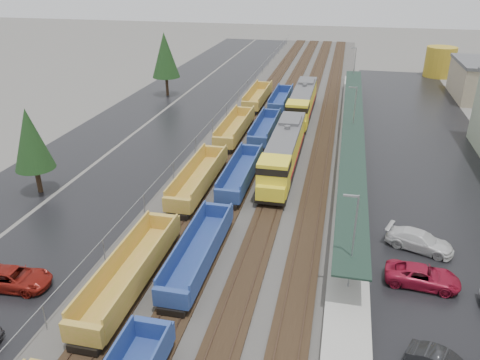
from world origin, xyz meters
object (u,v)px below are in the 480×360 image
object	(u,v)px
locomotive_lead	(283,153)
well_string_blue	(223,207)
parked_car_west_c	(14,278)
locomotive_trail	(302,103)
parked_car_east_b	(422,276)
parked_car_east_c	(420,241)
well_string_yellow	(171,217)
storage_tank	(440,62)

from	to	relation	value
locomotive_lead	well_string_blue	world-z (taller)	locomotive_lead
locomotive_lead	parked_car_west_c	size ratio (longest dim) A/B	3.72
locomotive_trail	parked_car_east_b	world-z (taller)	locomotive_trail
parked_car_west_c	parked_car_east_c	bearing A→B (deg)	-72.65
locomotive_lead	well_string_yellow	bearing A→B (deg)	-118.79
locomotive_lead	parked_car_east_b	distance (m)	22.24
well_string_blue	storage_tank	world-z (taller)	storage_tank
well_string_blue	parked_car_west_c	bearing A→B (deg)	-132.95
storage_tank	parked_car_east_c	distance (m)	70.70
locomotive_lead	parked_car_east_b	bearing A→B (deg)	-54.60
well_string_yellow	storage_tank	world-z (taller)	storage_tank
locomotive_trail	well_string_blue	size ratio (longest dim) A/B	0.23
locomotive_trail	storage_tank	xyz separation A→B (m)	(25.00, 35.55, 0.61)
parked_car_west_c	parked_car_east_c	distance (m)	31.85
well_string_blue	parked_car_east_c	size ratio (longest dim) A/B	16.43
well_string_yellow	parked_car_east_c	size ratio (longest dim) A/B	18.00
locomotive_lead	parked_car_east_c	bearing A→B (deg)	-44.80
storage_tank	parked_car_east_c	world-z (taller)	storage_tank
locomotive_lead	locomotive_trail	world-z (taller)	same
parked_car_east_b	locomotive_lead	bearing A→B (deg)	40.67
parked_car_east_c	locomotive_lead	bearing A→B (deg)	64.93
well_string_yellow	storage_tank	xyz separation A→B (m)	(33.00, 71.11, 1.85)
locomotive_trail	parked_car_west_c	bearing A→B (deg)	-109.65
well_string_blue	parked_car_west_c	world-z (taller)	well_string_blue
well_string_yellow	locomotive_trail	bearing A→B (deg)	77.32
storage_tank	well_string_yellow	bearing A→B (deg)	-114.90
storage_tank	parked_car_east_b	size ratio (longest dim) A/B	1.13
well_string_blue	parked_car_west_c	size ratio (longest dim) A/B	16.49
parked_car_west_c	well_string_blue	bearing A→B (deg)	-47.27
locomotive_lead	parked_car_east_c	distance (m)	18.69
well_string_yellow	well_string_blue	xyz separation A→B (m)	(4.00, 2.98, -0.05)
locomotive_lead	parked_car_west_c	distance (m)	29.84
storage_tank	parked_car_west_c	distance (m)	91.37
well_string_yellow	parked_car_west_c	xyz separation A→B (m)	(-8.39, -10.32, -0.44)
locomotive_lead	well_string_yellow	xyz separation A→B (m)	(-8.00, -14.56, -1.24)
well_string_yellow	parked_car_west_c	distance (m)	13.31
locomotive_trail	well_string_yellow	distance (m)	36.47
locomotive_trail	storage_tank	world-z (taller)	storage_tank
well_string_yellow	parked_car_west_c	world-z (taller)	well_string_yellow
locomotive_trail	parked_car_east_b	size ratio (longest dim) A/B	3.76
well_string_yellow	parked_car_west_c	bearing A→B (deg)	-129.09
locomotive_trail	well_string_blue	xyz separation A→B (m)	(-4.00, -32.57, -1.29)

